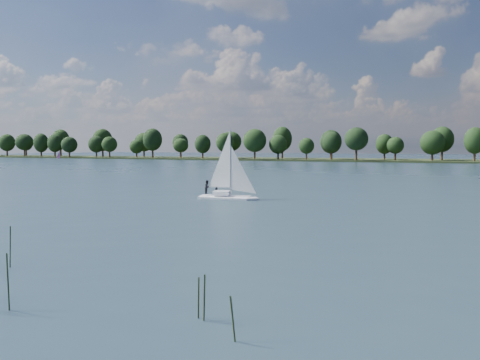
{
  "coord_description": "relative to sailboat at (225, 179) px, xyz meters",
  "views": [
    {
      "loc": [
        37.23,
        -25.41,
        6.46
      ],
      "look_at": [
        10.14,
        31.14,
        2.5
      ],
      "focal_mm": 40.0,
      "sensor_mm": 36.0,
      "label": 1
    }
  ],
  "objects": [
    {
      "name": "ground",
      "position": [
        -7.56,
        67.71,
        -2.49
      ],
      "size": [
        700.0,
        700.0,
        0.0
      ],
      "primitive_type": "plane",
      "color": "#233342",
      "rests_on": "ground"
    },
    {
      "name": "far_shore",
      "position": [
        -7.56,
        179.71,
        -2.49
      ],
      "size": [
        660.0,
        40.0,
        1.5
      ],
      "primitive_type": "cube",
      "color": "black",
      "rests_on": "ground"
    },
    {
      "name": "sailboat",
      "position": [
        0.0,
        0.0,
        0.0
      ],
      "size": [
        6.96,
        2.79,
        8.91
      ],
      "rotation": [
        0.0,
        0.0,
        0.14
      ],
      "color": "white",
      "rests_on": "ground"
    },
    {
      "name": "dinghy_pink",
      "position": [
        -170.41,
        147.61,
        -1.4
      ],
      "size": [
        2.97,
        2.63,
        4.59
      ],
      "rotation": [
        0.0,
        0.0,
        0.65
      ],
      "color": "white",
      "rests_on": "ground"
    },
    {
      "name": "pontoon",
      "position": [
        -163.52,
        162.05,
        -2.49
      ],
      "size": [
        4.23,
        2.52,
        0.5
      ],
      "primitive_type": "cube",
      "rotation": [
        0.0,
        0.0,
        0.14
      ],
      "color": "slate",
      "rests_on": "ground"
    },
    {
      "name": "treeline",
      "position": [
        -29.2,
        176.88,
        5.54
      ],
      "size": [
        562.25,
        74.42,
        17.92
      ],
      "color": "black",
      "rests_on": "ground"
    }
  ]
}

